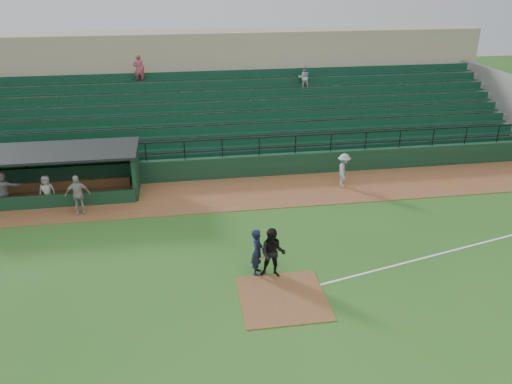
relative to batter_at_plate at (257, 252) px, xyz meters
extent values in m
plane|color=#28591C|center=(0.63, -0.71, -0.92)|extent=(90.00, 90.00, 0.00)
cube|color=brown|center=(0.63, 7.29, -0.91)|extent=(40.00, 4.00, 0.03)
cube|color=brown|center=(0.63, -1.71, -0.91)|extent=(3.00, 3.00, 0.03)
cube|color=white|center=(8.63, 0.49, -0.92)|extent=(17.49, 4.44, 0.01)
cube|color=#10311D|center=(0.63, 9.49, -0.32)|extent=(36.00, 0.35, 1.20)
cylinder|color=black|center=(0.63, 9.49, 1.28)|extent=(36.00, 0.06, 0.06)
cube|color=slate|center=(0.63, 14.39, 0.88)|extent=(36.00, 9.00, 3.60)
cube|color=#103B26|center=(0.63, 13.89, 1.33)|extent=(34.56, 8.00, 4.05)
cube|color=slate|center=(18.63, 14.44, 1.18)|extent=(0.35, 9.50, 4.20)
cube|color=tan|center=(0.63, 20.89, 2.28)|extent=(38.00, 3.00, 6.40)
cube|color=slate|center=(0.63, 18.89, 2.78)|extent=(36.00, 2.00, 0.20)
imported|color=silver|center=(5.66, 16.19, 3.01)|extent=(0.76, 0.59, 1.57)
imported|color=#AA3E4E|center=(-4.85, 17.19, 3.64)|extent=(0.70, 0.46, 1.93)
cube|color=#10311D|center=(-9.12, 9.69, 0.23)|extent=(8.50, 0.20, 2.30)
cube|color=#10311D|center=(-4.87, 8.39, 0.23)|extent=(0.20, 2.60, 2.30)
cube|color=black|center=(-9.12, 8.39, 1.44)|extent=(8.90, 3.20, 0.12)
cube|color=olive|center=(-9.12, 9.29, -0.67)|extent=(7.65, 0.40, 0.50)
cube|color=#10311D|center=(-9.12, 7.04, -0.57)|extent=(8.50, 0.12, 0.70)
imported|color=black|center=(0.00, 0.00, 0.00)|extent=(0.61, 0.77, 1.85)
cylinder|color=olive|center=(0.40, -0.20, 0.03)|extent=(0.79, 0.34, 0.35)
imported|color=black|center=(0.52, -0.29, 0.06)|extent=(1.13, 0.99, 1.97)
imported|color=#A19C97|center=(5.70, 7.31, 0.00)|extent=(0.98, 1.30, 1.79)
imported|color=#A29D98|center=(-7.39, 6.23, 0.05)|extent=(1.17, 0.66, 1.89)
imported|color=gray|center=(-8.96, 7.23, -0.11)|extent=(0.80, 0.54, 1.57)
imported|color=gray|center=(-11.04, 7.53, 0.03)|extent=(1.76, 0.68, 1.85)
camera|label=1|loc=(-2.57, -15.88, 9.71)|focal=35.38mm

